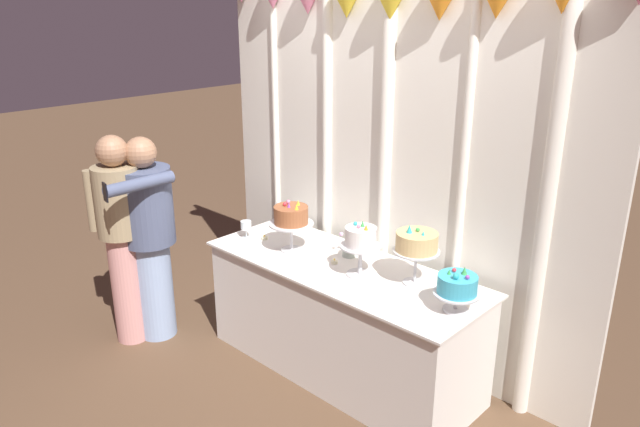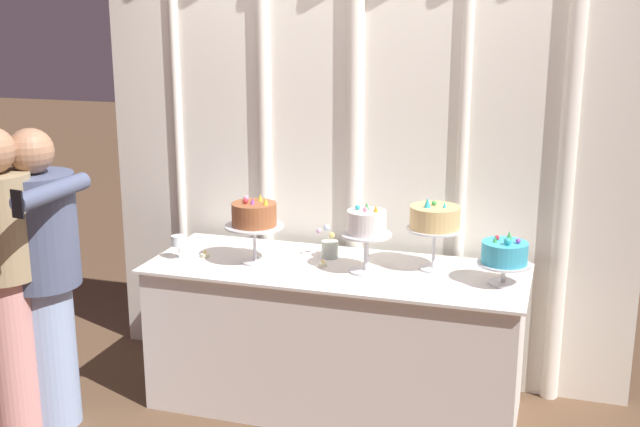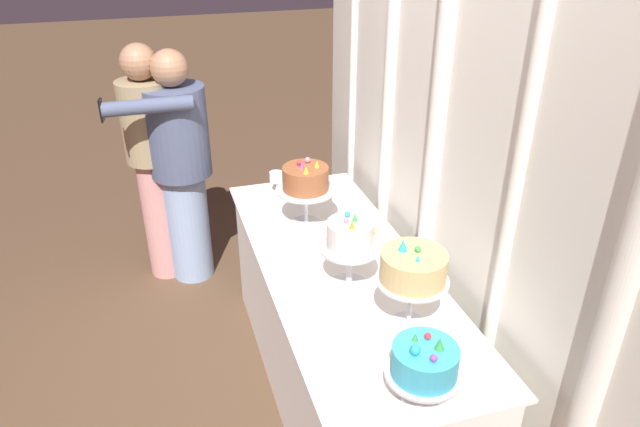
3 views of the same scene
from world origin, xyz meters
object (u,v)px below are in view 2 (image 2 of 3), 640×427
object	(u,v)px
tealight_far_left	(205,255)
guest_girl_blue_dress	(41,271)
cake_display_leftmost	(254,217)
cake_display_rightmost	(504,255)
cake_display_midleft	(367,227)
tealight_near_left	(323,264)
guest_man_dark_suit	(4,273)
wine_glass	(179,242)
cake_display_midright	(435,220)
cake_table	(335,337)
flower_vase	(330,247)

from	to	relation	value
tealight_far_left	guest_girl_blue_dress	distance (m)	0.84
cake_display_leftmost	tealight_far_left	bearing A→B (deg)	178.15
cake_display_leftmost	cake_display_rightmost	size ratio (longest dim) A/B	1.39
cake_display_midleft	tealight_near_left	xyz separation A→B (m)	(-0.23, 0.02, -0.23)
cake_display_rightmost	guest_man_dark_suit	world-z (taller)	guest_man_dark_suit
wine_glass	guest_girl_blue_dress	size ratio (longest dim) A/B	0.08
cake_display_midright	guest_girl_blue_dress	distance (m)	1.97
cake_display_leftmost	cake_display_midright	size ratio (longest dim) A/B	0.94
cake_display_leftmost	cake_display_midright	distance (m)	0.93
cake_display_rightmost	tealight_far_left	distance (m)	1.57
tealight_near_left	tealight_far_left	bearing A→B (deg)	-177.03
cake_display_leftmost	cake_display_midleft	size ratio (longest dim) A/B	1.01
cake_display_midleft	guest_man_dark_suit	distance (m)	1.76
cake_display_midleft	wine_glass	xyz separation A→B (m)	(-1.00, -0.09, -0.14)
cake_display_leftmost	tealight_near_left	bearing A→B (deg)	6.85
cake_display_midleft	wine_glass	distance (m)	1.02
cake_display_midleft	tealight_far_left	xyz separation A→B (m)	(-0.88, -0.01, -0.23)
cake_display_rightmost	tealight_near_left	bearing A→B (deg)	179.94
cake_table	guest_man_dark_suit	distance (m)	1.68
flower_vase	cake_display_leftmost	bearing A→B (deg)	-149.85
tealight_near_left	guest_man_dark_suit	bearing A→B (deg)	-150.36
guest_man_dark_suit	cake_table	bearing A→B (deg)	28.67
cake_display_midright	flower_vase	xyz separation A→B (m)	(-0.56, 0.04, -0.21)
tealight_far_left	cake_display_leftmost	bearing A→B (deg)	-1.85
cake_display_midleft	flower_vase	bearing A→B (deg)	144.15
cake_display_rightmost	guest_girl_blue_dress	bearing A→B (deg)	-164.45
cake_table	tealight_near_left	bearing A→B (deg)	-173.89
flower_vase	tealight_far_left	xyz separation A→B (m)	(-0.64, -0.19, -0.05)
cake_display_midleft	tealight_far_left	bearing A→B (deg)	-179.06
cake_display_midright	guest_man_dark_suit	distance (m)	2.11
cake_display_leftmost	tealight_far_left	xyz separation A→B (m)	(-0.29, 0.01, -0.24)
cake_display_midleft	flower_vase	world-z (taller)	cake_display_midleft
tealight_near_left	cake_display_leftmost	bearing A→B (deg)	-173.15
cake_display_midright	wine_glass	xyz separation A→B (m)	(-1.32, -0.22, -0.17)
wine_glass	guest_man_dark_suit	xyz separation A→B (m)	(-0.58, -0.66, -0.02)
cake_table	wine_glass	size ratio (longest dim) A/B	15.22
tealight_near_left	guest_girl_blue_dress	size ratio (longest dim) A/B	0.03
cake_table	guest_man_dark_suit	bearing A→B (deg)	-151.33
cake_display_midright	flower_vase	world-z (taller)	cake_display_midright
wine_glass	guest_girl_blue_dress	bearing A→B (deg)	-134.68
cake_display_rightmost	tealight_near_left	distance (m)	0.92
cake_display_leftmost	guest_girl_blue_dress	world-z (taller)	guest_girl_blue_dress
guest_man_dark_suit	cake_display_leftmost	bearing A→B (deg)	36.19
cake_table	cake_display_midleft	bearing A→B (deg)	-9.01
cake_table	cake_display_leftmost	bearing A→B (deg)	-173.27
guest_man_dark_suit	cake_display_rightmost	bearing A→B (deg)	18.72
cake_display_leftmost	wine_glass	world-z (taller)	cake_display_leftmost
wine_glass	flower_vase	distance (m)	0.80
tealight_far_left	guest_man_dark_suit	xyz separation A→B (m)	(-0.70, -0.73, 0.07)
cake_display_midright	wine_glass	bearing A→B (deg)	-170.42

